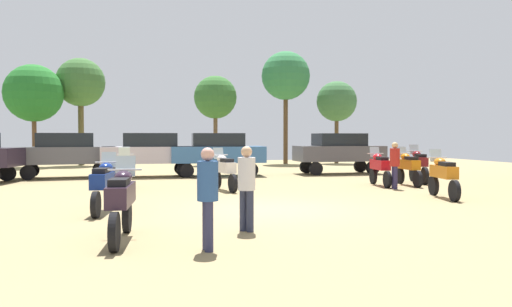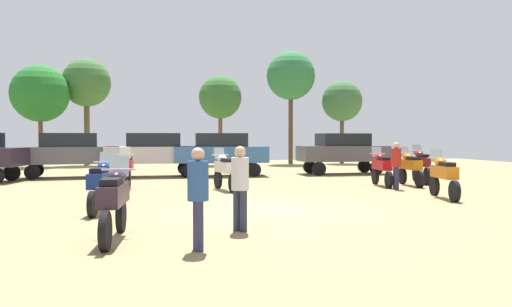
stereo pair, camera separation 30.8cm
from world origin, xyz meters
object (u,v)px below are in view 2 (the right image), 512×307
(tree_1, at_px, (40,94))
(motorcycle_4, at_px, (101,183))
(tree_5, at_px, (342,102))
(tree_2, at_px, (291,76))
(motorcycle_3, at_px, (225,169))
(person_2, at_px, (198,191))
(motorcycle_1, at_px, (444,175))
(car_4, at_px, (221,151))
(motorcycle_6, at_px, (127,168))
(car_1, at_px, (343,150))
(motorcycle_2, at_px, (410,167))
(car_5, at_px, (69,152))
(person_1, at_px, (396,162))
(person_3, at_px, (240,182))
(tree_6, at_px, (220,98))
(tree_3, at_px, (86,84))
(car_3, at_px, (153,151))
(motorcycle_9, at_px, (114,199))
(motorcycle_7, at_px, (382,167))
(motorcycle_10, at_px, (421,165))

(tree_1, bearing_deg, motorcycle_4, -73.66)
(tree_5, bearing_deg, tree_2, 178.45)
(motorcycle_3, relative_size, person_2, 1.29)
(person_2, height_order, tree_1, tree_1)
(motorcycle_4, relative_size, tree_5, 0.40)
(motorcycle_1, bearing_deg, car_4, 129.54)
(motorcycle_6, bearing_deg, car_1, -150.84)
(motorcycle_2, height_order, car_4, car_4)
(person_2, bearing_deg, car_4, -14.05)
(motorcycle_1, height_order, car_5, car_5)
(motorcycle_4, relative_size, person_1, 1.37)
(car_4, distance_m, tree_1, 14.15)
(motorcycle_6, distance_m, car_1, 11.36)
(motorcycle_1, xyz_separation_m, tree_2, (0.49, 19.57, 5.25))
(car_1, height_order, person_2, car_1)
(person_3, bearing_deg, tree_5, -66.02)
(motorcycle_3, distance_m, person_3, 7.42)
(person_2, bearing_deg, tree_6, -13.48)
(car_1, height_order, tree_3, tree_3)
(motorcycle_6, bearing_deg, car_3, -97.91)
(car_1, bearing_deg, tree_3, 51.21)
(motorcycle_9, distance_m, person_3, 2.36)
(motorcycle_1, relative_size, motorcycle_7, 0.99)
(person_3, xyz_separation_m, tree_5, (10.85, 23.37, 3.32))
(motorcycle_9, height_order, car_5, car_5)
(motorcycle_9, bearing_deg, car_1, 60.12)
(motorcycle_7, bearing_deg, car_3, 150.72)
(motorcycle_3, distance_m, motorcycle_9, 8.35)
(car_4, xyz_separation_m, person_1, (5.31, -7.06, -0.22))
(motorcycle_9, distance_m, motorcycle_10, 14.09)
(car_5, bearing_deg, motorcycle_3, -143.94)
(motorcycle_2, xyz_separation_m, tree_3, (-13.89, 16.70, 4.58))
(motorcycle_4, xyz_separation_m, car_4, (4.17, 10.61, 0.46))
(person_1, distance_m, tree_6, 17.30)
(motorcycle_4, relative_size, tree_3, 0.33)
(person_1, xyz_separation_m, tree_2, (0.65, 16.85, 5.00))
(person_1, relative_size, tree_5, 0.29)
(motorcycle_1, distance_m, tree_5, 20.22)
(motorcycle_6, height_order, motorcycle_7, motorcycle_6)
(person_3, bearing_deg, car_1, -68.96)
(tree_5, bearing_deg, car_1, -110.38)
(motorcycle_3, bearing_deg, person_2, -111.94)
(tree_1, bearing_deg, tree_2, 1.34)
(motorcycle_2, xyz_separation_m, tree_6, (-5.33, 15.38, 3.68))
(motorcycle_3, bearing_deg, car_1, 31.91)
(motorcycle_4, bearing_deg, car_1, 52.89)
(person_2, bearing_deg, tree_1, 11.83)
(car_4, relative_size, person_2, 2.63)
(motorcycle_4, distance_m, person_2, 4.97)
(motorcycle_9, relative_size, tree_1, 0.37)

